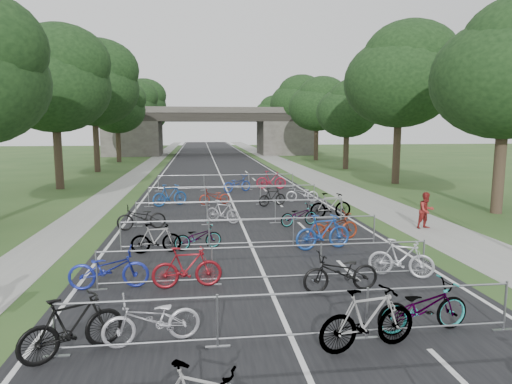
{
  "coord_description": "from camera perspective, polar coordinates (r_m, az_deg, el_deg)",
  "views": [
    {
      "loc": [
        -1.83,
        -4.95,
        4.37
      ],
      "look_at": [
        0.94,
        17.32,
        1.1
      ],
      "focal_mm": 32.0,
      "sensor_mm": 36.0,
      "label": 1
    }
  ],
  "objects": [
    {
      "name": "bike_16",
      "position": [
        19.86,
        -14.13,
        -3.1
      ],
      "size": [
        2.13,
        1.1,
        1.06
      ],
      "primitive_type": "imported",
      "rotation": [
        0.0,
        0.0,
        4.91
      ],
      "color": "black",
      "rests_on": "ground"
    },
    {
      "name": "barrier_row_6",
      "position": [
        31.24,
        -3.69,
        1.24
      ],
      "size": [
        9.7,
        0.08,
        1.1
      ],
      "color": "gray",
      "rests_on": "ground"
    },
    {
      "name": "bike_18",
      "position": [
        20.09,
        5.4,
        -2.93
      ],
      "size": [
        1.91,
        1.14,
        0.95
      ],
      "primitive_type": "imported",
      "rotation": [
        0.0,
        0.0,
        1.88
      ],
      "color": "gray",
      "rests_on": "ground"
    },
    {
      "name": "bike_17",
      "position": [
        20.65,
        -4.2,
        -2.49
      ],
      "size": [
        1.71,
        1.33,
        1.03
      ],
      "primitive_type": "imported",
      "rotation": [
        0.0,
        0.0,
        1.0
      ],
      "color": "#9998A0",
      "rests_on": "ground"
    },
    {
      "name": "sidewalk_left",
      "position": [
        55.41,
        -12.98,
        3.56
      ],
      "size": [
        2.0,
        140.0,
        0.01
      ],
      "primitive_type": "cube",
      "color": "gray",
      "rests_on": "ground"
    },
    {
      "name": "tree_left_3",
      "position": [
        57.71,
        -16.91,
        10.04
      ],
      "size": [
        6.72,
        6.72,
        10.25
      ],
      "color": "#33261C",
      "rests_on": "ground"
    },
    {
      "name": "barrier_row_4",
      "position": [
        20.39,
        -1.83,
        -2.52
      ],
      "size": [
        9.7,
        0.08,
        1.1
      ],
      "color": "gray",
      "rests_on": "ground"
    },
    {
      "name": "bike_9",
      "position": [
        12.61,
        -8.62,
        -9.35
      ],
      "size": [
        1.92,
        0.67,
        1.14
      ],
      "primitive_type": "imported",
      "rotation": [
        0.0,
        0.0,
        1.64
      ],
      "color": "maroon",
      "rests_on": "ground"
    },
    {
      "name": "road",
      "position": [
        55.15,
        -5.19,
        3.71
      ],
      "size": [
        11.0,
        140.0,
        0.01
      ],
      "primitive_type": "cube",
      "color": "black",
      "rests_on": "ground"
    },
    {
      "name": "tree_left_2",
      "position": [
        46.03,
        -19.55,
        12.49
      ],
      "size": [
        8.4,
        8.4,
        12.81
      ],
      "color": "#33261C",
      "rests_on": "ground"
    },
    {
      "name": "tree_left_6",
      "position": [
        93.39,
        -13.16,
        9.37
      ],
      "size": [
        6.72,
        6.72,
        10.25
      ],
      "color": "#33261C",
      "rests_on": "ground"
    },
    {
      "name": "barrier_row_1",
      "position": [
        9.54,
        4.74,
        -15.36
      ],
      "size": [
        9.7,
        0.08,
        1.1
      ],
      "color": "gray",
      "rests_on": "ground"
    },
    {
      "name": "tree_right_3",
      "position": [
        58.86,
        7.74,
        10.7
      ],
      "size": [
        7.17,
        7.17,
        10.93
      ],
      "color": "#33261C",
      "rests_on": "ground"
    },
    {
      "name": "tree_right_0",
      "position": [
        25.79,
        29.14,
        12.95
      ],
      "size": [
        7.17,
        7.17,
        10.93
      ],
      "color": "#33261C",
      "rests_on": "ground"
    },
    {
      "name": "barrier_row_5",
      "position": [
        25.3,
        -2.87,
        -0.41
      ],
      "size": [
        9.7,
        0.08,
        1.1
      ],
      "color": "gray",
      "rests_on": "ground"
    },
    {
      "name": "bike_19",
      "position": [
        21.84,
        9.31,
        -1.72
      ],
      "size": [
        2.09,
        0.79,
        1.23
      ],
      "primitive_type": "imported",
      "rotation": [
        0.0,
        0.0,
        1.68
      ],
      "color": "gray",
      "rests_on": "ground"
    },
    {
      "name": "tree_left_4",
      "position": [
        69.6,
        -15.26,
        10.41
      ],
      "size": [
        7.56,
        7.56,
        11.53
      ],
      "color": "#33261C",
      "rests_on": "ground"
    },
    {
      "name": "barrier_row_3",
      "position": [
        16.5,
        -0.54,
        -5.11
      ],
      "size": [
        9.7,
        0.08,
        1.1
      ],
      "color": "gray",
      "rests_on": "ground"
    },
    {
      "name": "bike_21",
      "position": [
        25.49,
        -5.19,
        -0.59
      ],
      "size": [
        1.79,
        0.84,
        0.9
      ],
      "primitive_type": "imported",
      "rotation": [
        0.0,
        0.0,
        4.85
      ],
      "color": "maroon",
      "rests_on": "ground"
    },
    {
      "name": "bike_8",
      "position": [
        13.04,
        -17.92,
        -9.13
      ],
      "size": [
        2.14,
        0.83,
        1.11
      ],
      "primitive_type": "imported",
      "rotation": [
        0.0,
        0.0,
        1.61
      ],
      "color": "navy",
      "rests_on": "ground"
    },
    {
      "name": "bike_11",
      "position": [
        13.97,
        17.68,
        -7.94
      ],
      "size": [
        1.9,
        1.28,
        1.11
      ],
      "primitive_type": "imported",
      "rotation": [
        0.0,
        0.0,
        1.12
      ],
      "color": "silver",
      "rests_on": "ground"
    },
    {
      "name": "bike_4",
      "position": [
        9.66,
        -21.99,
        -15.3
      ],
      "size": [
        1.99,
        1.54,
        1.2
      ],
      "primitive_type": "imported",
      "rotation": [
        0.0,
        0.0,
        2.13
      ],
      "color": "black",
      "rests_on": "ground"
    },
    {
      "name": "bike_15",
      "position": [
        17.8,
        9.66,
        -4.27
      ],
      "size": [
        2.13,
        1.08,
        1.07
      ],
      "primitive_type": "imported",
      "rotation": [
        0.0,
        0.0,
        1.76
      ],
      "color": "maroon",
      "rests_on": "ground"
    },
    {
      "name": "overpass_bridge",
      "position": [
        69.98,
        -5.66,
        7.56
      ],
      "size": [
        31.0,
        8.0,
        7.05
      ],
      "color": "#403D39",
      "rests_on": "ground"
    },
    {
      "name": "tree_right_2",
      "position": [
        47.32,
        11.48,
        10.03
      ],
      "size": [
        6.16,
        6.16,
        9.39
      ],
      "color": "#33261C",
      "rests_on": "ground"
    },
    {
      "name": "bike_26",
      "position": [
        30.24,
        -2.4,
        1.04
      ],
      "size": [
        2.21,
        1.69,
        1.11
      ],
      "primitive_type": "imported",
      "rotation": [
        0.0,
        0.0,
        2.09
      ],
      "color": "navy",
      "rests_on": "ground"
    },
    {
      "name": "bike_20",
      "position": [
        25.38,
        -10.73,
        -0.4
      ],
      "size": [
        2.04,
        1.4,
        1.2
      ],
      "primitive_type": "imported",
      "rotation": [
        0.0,
        0.0,
        2.04
      ],
      "color": "navy",
      "rests_on": "ground"
    },
    {
      "name": "bike_7",
      "position": [
        10.57,
        20.12,
        -13.37
      ],
      "size": [
        2.19,
        0.98,
        1.11
      ],
      "primitive_type": "imported",
      "rotation": [
        0.0,
        0.0,
        1.69
      ],
      "color": "gray",
      "rests_on": "ground"
    },
    {
      "name": "tree_right_4",
      "position": [
        70.56,
        5.22,
        11.12
      ],
      "size": [
        8.18,
        8.18,
        12.47
      ],
      "color": "#33261C",
      "rests_on": "ground"
    },
    {
      "name": "pedestrian_b",
      "position": [
        20.73,
        20.5,
        -2.2
      ],
      "size": [
        0.88,
        0.75,
        1.57
      ],
      "primitive_type": "imported",
      "rotation": [
        0.0,
        0.0,
        0.23
      ],
      "color": "maroon",
      "rests_on": "ground"
    },
    {
      "name": "bike_27",
      "position": [
        31.76,
        1.91,
        1.51
      ],
      "size": [
        2.15,
        0.95,
        1.25
      ],
      "primitive_type": "imported",
      "rotation": [
        0.0,
        0.0,
        1.39
      ],
      "color": "maroon",
      "rests_on": "ground"
    },
    {
      "name": "sidewalk_right",
      "position": [
        55.99,
        3.04,
        3.8
      ],
      "size": [
        3.0,
        140.0,
        0.01
      ],
      "primitive_type": "cube",
      "color": "gray",
      "rests_on": "ground"
    },
    {
      "name": "bike_12",
      "position": [
        16.14,
        -12.37,
        -5.72
      ],
      "size": [
        1.76,
        0.67,
        1.03
      ],
      "primitive_type": "imported",
      "rotation": [
        0.0,
        0.0,
        1.68
      ],
      "color": "gray",
      "rests_on": "ground"
    },
    {
      "name": "bike_22",
      "position": [
        24.92,
        2.05,
        -0.65
      ],
      "size": [
        1.72,
        1.03,
        1.0
      ],
      "primitive_type": "imported",
      "rotation": [
        0.0,
        0.0,
        1.93
      ],
      "color": "black",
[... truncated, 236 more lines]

